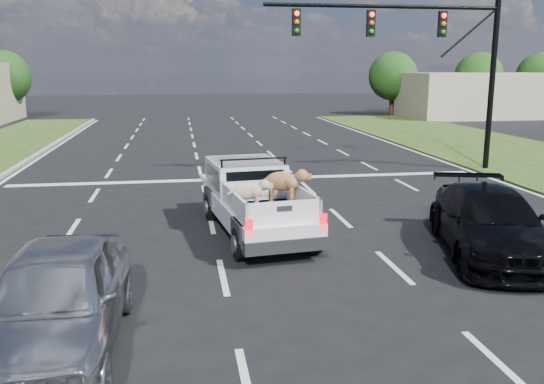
{
  "coord_description": "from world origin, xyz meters",
  "views": [
    {
      "loc": [
        -2.49,
        -10.63,
        3.99
      ],
      "look_at": [
        -0.46,
        2.0,
        1.23
      ],
      "focal_mm": 38.0,
      "sensor_mm": 36.0,
      "label": 1
    }
  ],
  "objects_px": {
    "traffic_signal": "(436,48)",
    "pickup_truck": "(254,198)",
    "silver_sedan": "(55,300)",
    "black_coupe": "(490,222)"
  },
  "relations": [
    {
      "from": "black_coupe",
      "to": "pickup_truck",
      "type": "bearing_deg",
      "value": 167.88
    },
    {
      "from": "pickup_truck",
      "to": "silver_sedan",
      "type": "bearing_deg",
      "value": -129.51
    },
    {
      "from": "traffic_signal",
      "to": "black_coupe",
      "type": "bearing_deg",
      "value": -107.24
    },
    {
      "from": "pickup_truck",
      "to": "silver_sedan",
      "type": "xyz_separation_m",
      "value": [
        -3.58,
        -5.62,
        -0.09
      ]
    },
    {
      "from": "pickup_truck",
      "to": "traffic_signal",
      "type": "bearing_deg",
      "value": 36.3
    },
    {
      "from": "black_coupe",
      "to": "silver_sedan",
      "type": "bearing_deg",
      "value": -144.44
    },
    {
      "from": "traffic_signal",
      "to": "pickup_truck",
      "type": "distance_m",
      "value": 11.57
    },
    {
      "from": "traffic_signal",
      "to": "pickup_truck",
      "type": "height_order",
      "value": "traffic_signal"
    },
    {
      "from": "traffic_signal",
      "to": "pickup_truck",
      "type": "relative_size",
      "value": 1.77
    },
    {
      "from": "silver_sedan",
      "to": "black_coupe",
      "type": "bearing_deg",
      "value": 21.53
    }
  ]
}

